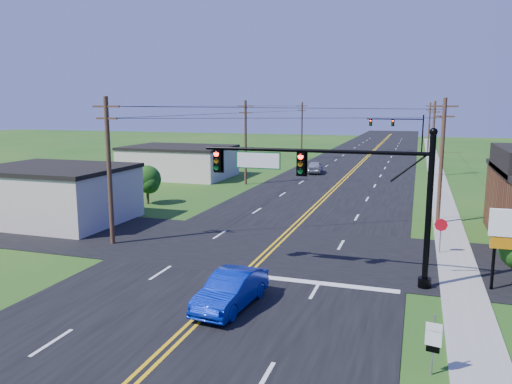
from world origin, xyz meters
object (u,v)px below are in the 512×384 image
(blue_car, at_px, (231,291))
(signal_mast_main, at_px, (332,184))
(signal_mast_far, at_px, (398,127))
(route_sign, at_px, (433,340))
(stop_sign, at_px, (441,229))

(blue_car, bearing_deg, signal_mast_main, 61.88)
(signal_mast_main, bearing_deg, signal_mast_far, 89.92)
(blue_car, xyz_separation_m, route_sign, (7.97, -3.05, 0.43))
(signal_mast_main, relative_size, stop_sign, 5.41)
(signal_mast_main, relative_size, signal_mast_far, 1.03)
(signal_mast_main, bearing_deg, stop_sign, 48.54)
(signal_mast_far, relative_size, blue_car, 2.40)
(blue_car, bearing_deg, signal_mast_far, 93.26)
(signal_mast_far, xyz_separation_m, route_sign, (4.52, -80.02, -3.36))
(signal_mast_far, bearing_deg, stop_sign, -85.47)
(signal_mast_far, height_order, route_sign, signal_mast_far)
(signal_mast_far, distance_m, stop_sign, 66.25)
(blue_car, distance_m, route_sign, 8.54)
(signal_mast_main, distance_m, signal_mast_far, 72.00)
(signal_mast_far, relative_size, stop_sign, 5.26)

